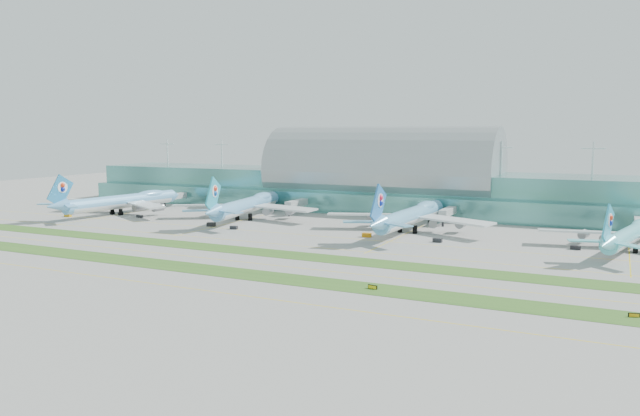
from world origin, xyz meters
The scene contains 21 objects.
ground centered at (0.00, 0.00, 0.00)m, with size 700.00×700.00×0.00m, color gray.
terminal centered at (0.01, 128.79, 14.23)m, with size 340.00×69.10×36.00m.
grass_strip_near centered at (0.00, -28.00, 0.04)m, with size 420.00×12.00×0.08m, color #2D591E.
grass_strip_far centered at (0.00, 2.00, 0.04)m, with size 420.00×12.00×0.08m, color #2D591E.
taxiline_a centered at (0.00, -48.00, 0.01)m, with size 420.00×0.35×0.01m, color yellow.
taxiline_b centered at (0.00, -14.00, 0.01)m, with size 420.00×0.35×0.01m, color yellow.
taxiline_c centered at (0.00, 18.00, 0.01)m, with size 420.00×0.35×0.01m, color yellow.
taxiline_d centered at (0.00, 40.00, 0.01)m, with size 420.00×0.35×0.01m, color yellow.
airliner_a centered at (-109.17, 58.01, 6.67)m, with size 68.63×78.47×21.61m.
airliner_b centered at (-44.13, 69.05, 6.88)m, with size 70.50×80.83×22.31m.
airliner_c centered at (35.57, 67.04, 6.82)m, with size 70.75×80.30×22.11m.
airliner_d centered at (115.45, 59.55, 5.83)m, with size 59.01×68.00×18.90m.
gse_a centered at (-125.62, 38.09, 0.80)m, with size 3.17×1.80×1.60m, color #C4890B.
gse_b centered at (-92.44, 50.43, 0.60)m, with size 3.31×1.47×1.19m, color black.
gse_c centered at (-45.81, 42.45, 0.84)m, with size 3.49×2.02×1.69m, color black.
gse_d centered at (-32.82, 40.25, 0.67)m, with size 3.06×1.83×1.34m, color black.
gse_e centered at (24.37, 45.83, 0.80)m, with size 3.42×2.03×1.60m, color #C4740B.
gse_f centered at (51.98, 46.55, 0.74)m, with size 3.37×1.58×1.49m, color black.
gse_g centered at (98.73, 53.19, 0.69)m, with size 3.41×1.84×1.37m, color black.
taxiway_sign_east centered at (55.03, -28.29, 0.56)m, with size 2.71×0.71×1.14m.
taxiway_sign_far_east centered at (115.39, -26.58, 0.50)m, with size 2.37×0.80×1.01m.
Camera 1 is at (110.68, -175.68, 40.42)m, focal length 35.00 mm.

